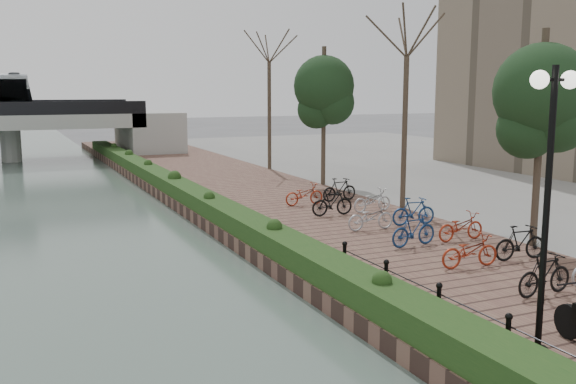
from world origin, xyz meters
TOP-DOWN VIEW (x-y plane):
  - promenade at (4.00, 17.50)m, footprint 8.00×75.00m
  - hedge at (0.60, 20.00)m, footprint 1.10×56.00m
  - chain_fence at (1.40, 2.00)m, footprint 0.10×14.10m
  - lamppost at (1.99, 2.86)m, footprint 1.02×0.32m
  - bicycle_parking at (5.49, 10.45)m, footprint 2.40×17.32m
  - street_trees at (8.00, 12.68)m, footprint 3.20×37.12m

SIDE VIEW (x-z plane):
  - promenade at x=4.00m, z-range 0.00..0.50m
  - hedge at x=0.60m, z-range 0.50..1.10m
  - chain_fence at x=1.40m, z-range 0.50..1.20m
  - bicycle_parking at x=5.49m, z-range 0.47..1.47m
  - street_trees at x=8.00m, z-range 0.29..7.09m
  - lamppost at x=1.99m, z-range 1.61..6.77m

